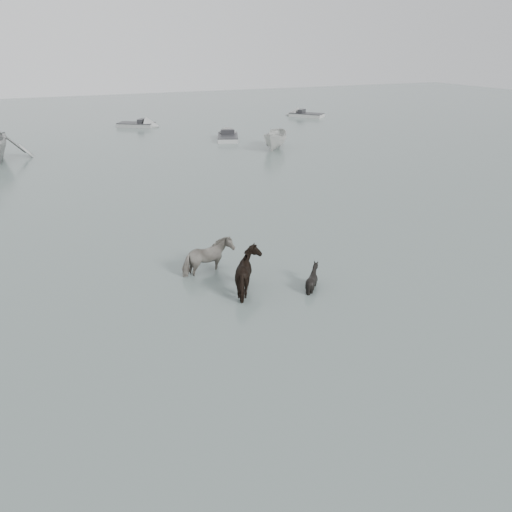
% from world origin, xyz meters
% --- Properties ---
extents(ground, '(140.00, 140.00, 0.00)m').
position_xyz_m(ground, '(0.00, 0.00, 0.00)').
color(ground, '#556560').
rests_on(ground, ground).
extents(pony_pinto, '(1.98, 1.22, 1.56)m').
position_xyz_m(pony_pinto, '(-1.30, 2.72, 0.78)').
color(pony_pinto, black).
rests_on(pony_pinto, ground).
extents(pony_dark, '(1.39, 1.62, 1.59)m').
position_xyz_m(pony_dark, '(-0.46, 0.84, 0.80)').
color(pony_dark, black).
rests_on(pony_dark, ground).
extents(pony_black, '(1.11, 1.01, 1.12)m').
position_xyz_m(pony_black, '(1.51, 0.22, 0.56)').
color(pony_black, black).
rests_on(pony_black, ground).
extents(boat_small, '(3.57, 4.00, 1.51)m').
position_xyz_m(boat_small, '(10.64, 21.77, 0.76)').
color(boat_small, '#BBBCB7').
rests_on(boat_small, ground).
extents(skiff_port, '(3.18, 5.03, 0.75)m').
position_xyz_m(skiff_port, '(8.64, 26.72, 0.38)').
color(skiff_port, '#A4A6A4').
rests_on(skiff_port, ground).
extents(skiff_mid, '(4.79, 3.93, 0.75)m').
position_xyz_m(skiff_mid, '(3.08, 36.79, 0.38)').
color(skiff_mid, gray).
rests_on(skiff_mid, ground).
extents(skiff_star, '(4.36, 4.87, 0.75)m').
position_xyz_m(skiff_star, '(21.47, 36.24, 0.38)').
color(skiff_star, '#B0B0AB').
rests_on(skiff_star, ground).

